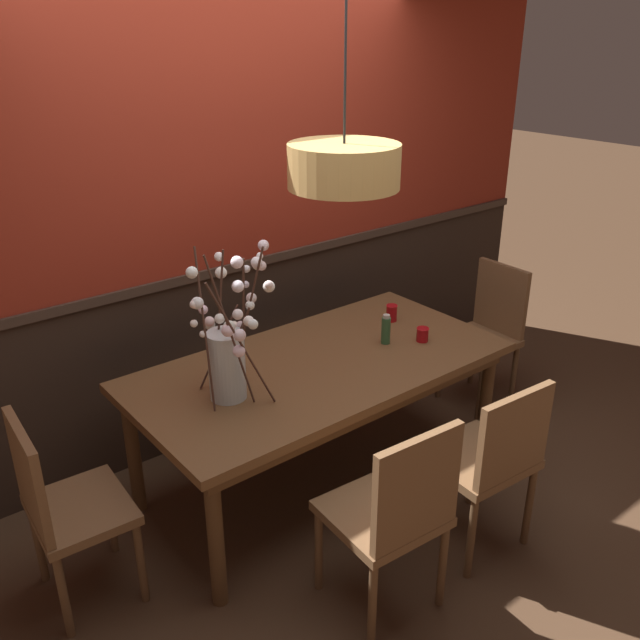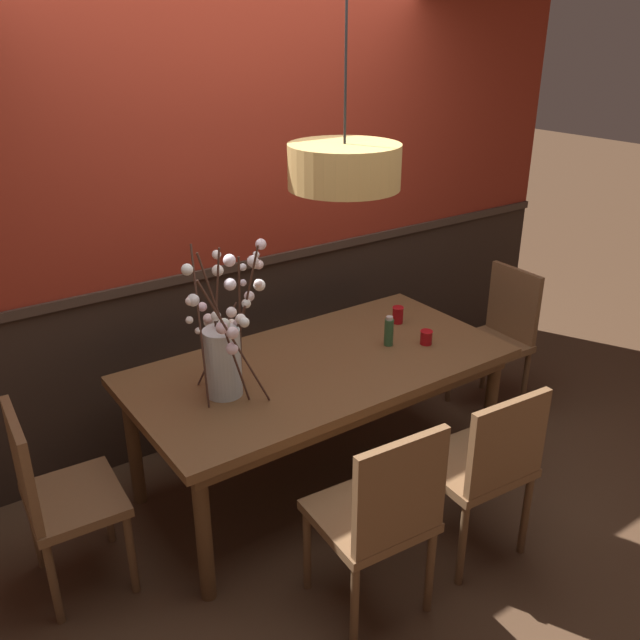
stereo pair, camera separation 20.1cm
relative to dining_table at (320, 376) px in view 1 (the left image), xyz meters
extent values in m
plane|color=#4C3321|center=(0.00, 0.00, -0.66)|extent=(24.00, 24.00, 0.00)
cube|color=#2D2119|center=(0.00, 0.83, -0.14)|extent=(4.98, 0.12, 1.03)
cube|color=#3E2E24|center=(0.00, 0.82, 0.39)|extent=(4.98, 0.14, 0.05)
cube|color=maroon|center=(0.00, 0.83, 1.22)|extent=(4.98, 0.12, 1.70)
cube|color=brown|center=(0.00, 0.00, 0.06)|extent=(1.95, 0.99, 0.05)
cube|color=brown|center=(0.00, 0.00, -0.01)|extent=(1.85, 0.88, 0.08)
cylinder|color=brown|center=(-0.89, -0.40, -0.31)|extent=(0.07, 0.07, 0.69)
cylinder|color=brown|center=(0.89, -0.40, -0.31)|extent=(0.07, 0.07, 0.69)
cylinder|color=brown|center=(-0.89, 0.40, -0.31)|extent=(0.07, 0.07, 0.69)
cylinder|color=brown|center=(0.89, 0.40, -0.31)|extent=(0.07, 0.07, 0.69)
cube|color=brown|center=(0.29, -0.82, -0.19)|extent=(0.48, 0.46, 0.04)
cube|color=brown|center=(0.27, -1.01, 0.04)|extent=(0.43, 0.07, 0.41)
cylinder|color=brown|center=(0.10, -0.62, -0.43)|extent=(0.04, 0.04, 0.44)
cylinder|color=brown|center=(0.49, -0.65, -0.43)|extent=(0.04, 0.04, 0.44)
cylinder|color=brown|center=(0.08, -0.99, -0.43)|extent=(0.04, 0.04, 0.44)
cylinder|color=brown|center=(0.47, -1.01, -0.43)|extent=(0.04, 0.04, 0.44)
cube|color=brown|center=(-1.29, 0.01, -0.21)|extent=(0.41, 0.46, 0.04)
cube|color=brown|center=(-1.46, 0.02, 0.03)|extent=(0.06, 0.42, 0.44)
cylinder|color=brown|center=(-1.12, 0.19, -0.44)|extent=(0.04, 0.04, 0.42)
cylinder|color=brown|center=(-1.14, -0.19, -0.44)|extent=(0.04, 0.04, 0.42)
cylinder|color=brown|center=(-1.44, 0.21, -0.44)|extent=(0.04, 0.04, 0.42)
cylinder|color=brown|center=(-1.47, -0.17, -0.44)|extent=(0.04, 0.04, 0.42)
cube|color=brown|center=(1.36, 0.03, -0.21)|extent=(0.40, 0.42, 0.04)
cube|color=brown|center=(1.53, 0.02, 0.04)|extent=(0.05, 0.39, 0.46)
cylinder|color=brown|center=(1.19, -0.14, -0.44)|extent=(0.04, 0.04, 0.42)
cylinder|color=brown|center=(1.20, 0.21, -0.44)|extent=(0.04, 0.04, 0.42)
cylinder|color=brown|center=(1.51, -0.15, -0.44)|extent=(0.04, 0.04, 0.42)
cylinder|color=brown|center=(1.52, 0.20, -0.44)|extent=(0.04, 0.04, 0.42)
cube|color=brown|center=(-0.26, 0.86, -0.21)|extent=(0.47, 0.42, 0.04)
cube|color=brown|center=(-0.24, 1.03, 0.02)|extent=(0.42, 0.07, 0.41)
cylinder|color=brown|center=(-0.08, 0.68, -0.44)|extent=(0.04, 0.04, 0.43)
cylinder|color=brown|center=(-0.46, 0.71, -0.44)|extent=(0.04, 0.04, 0.43)
cylinder|color=brown|center=(-0.06, 1.01, -0.44)|extent=(0.04, 0.04, 0.43)
cylinder|color=brown|center=(-0.43, 1.04, -0.44)|extent=(0.04, 0.04, 0.43)
cube|color=brown|center=(0.26, 0.86, -0.21)|extent=(0.44, 0.45, 0.04)
cube|color=brown|center=(0.27, 1.05, 0.03)|extent=(0.40, 0.06, 0.44)
cylinder|color=brown|center=(0.43, 0.66, -0.44)|extent=(0.04, 0.04, 0.43)
cylinder|color=brown|center=(0.07, 0.68, -0.44)|extent=(0.04, 0.04, 0.43)
cylinder|color=brown|center=(0.45, 1.03, -0.44)|extent=(0.04, 0.04, 0.43)
cylinder|color=brown|center=(0.09, 1.05, -0.44)|extent=(0.04, 0.04, 0.43)
cube|color=brown|center=(-0.32, -0.81, -0.20)|extent=(0.47, 0.47, 0.04)
cube|color=brown|center=(-0.34, -1.01, 0.05)|extent=(0.42, 0.07, 0.46)
cylinder|color=brown|center=(-0.50, -0.61, -0.44)|extent=(0.04, 0.04, 0.43)
cylinder|color=brown|center=(-0.12, -0.64, -0.44)|extent=(0.04, 0.04, 0.43)
cylinder|color=brown|center=(-0.53, -0.99, -0.44)|extent=(0.04, 0.04, 0.43)
cylinder|color=brown|center=(-0.14, -1.01, -0.44)|extent=(0.04, 0.04, 0.43)
cylinder|color=silver|center=(-0.55, -0.01, 0.24)|extent=(0.17, 0.17, 0.33)
cylinder|color=silver|center=(-0.55, -0.01, 0.12)|extent=(0.15, 0.15, 0.07)
cylinder|color=#472D23|center=(-0.51, 0.13, 0.28)|extent=(0.23, 0.03, 0.39)
sphere|color=white|center=(-0.53, 0.18, 0.39)|extent=(0.05, 0.05, 0.05)
sphere|color=white|center=(-0.53, 0.22, 0.44)|extent=(0.05, 0.05, 0.05)
sphere|color=white|center=(-0.52, 0.19, 0.37)|extent=(0.05, 0.05, 0.05)
cylinder|color=#472D23|center=(-0.65, -0.01, 0.45)|extent=(0.05, 0.16, 0.73)
sphere|color=white|center=(-0.66, 0.00, 0.43)|extent=(0.03, 0.03, 0.03)
sphere|color=white|center=(-0.66, 0.02, 0.57)|extent=(0.06, 0.06, 0.06)
sphere|color=white|center=(-0.69, 0.01, 0.72)|extent=(0.05, 0.05, 0.05)
sphere|color=white|center=(-0.68, 0.02, 0.57)|extent=(0.04, 0.04, 0.04)
sphere|color=white|center=(-0.69, 0.02, 0.48)|extent=(0.03, 0.03, 0.03)
cylinder|color=#472D23|center=(-0.44, -0.01, 0.45)|extent=(0.07, 0.24, 0.73)
sphere|color=white|center=(-0.44, -0.04, 0.52)|extent=(0.04, 0.04, 0.04)
sphere|color=white|center=(-0.35, 0.01, 0.68)|extent=(0.05, 0.05, 0.05)
sphere|color=white|center=(-0.32, 0.00, 0.77)|extent=(0.05, 0.05, 0.05)
sphere|color=white|center=(-0.41, 0.02, 0.60)|extent=(0.03, 0.03, 0.03)
sphere|color=white|center=(-0.34, -0.01, 0.68)|extent=(0.04, 0.04, 0.04)
sphere|color=white|center=(-0.46, 0.01, 0.42)|extent=(0.03, 0.03, 0.03)
cylinder|color=#472D23|center=(-0.49, 0.03, 0.30)|extent=(0.09, 0.20, 0.44)
sphere|color=white|center=(-0.46, 0.07, 0.39)|extent=(0.04, 0.04, 0.04)
sphere|color=white|center=(-0.52, 0.04, 0.32)|extent=(0.04, 0.04, 0.04)
sphere|color=white|center=(-0.46, 0.05, 0.40)|extent=(0.03, 0.03, 0.03)
sphere|color=white|center=(-0.37, 0.05, 0.51)|extent=(0.05, 0.05, 0.05)
cylinder|color=#472D23|center=(-0.59, -0.12, 0.46)|extent=(0.21, 0.02, 0.75)
sphere|color=white|center=(-0.60, -0.21, 0.70)|extent=(0.05, 0.05, 0.05)
sphere|color=white|center=(-0.59, -0.20, 0.80)|extent=(0.05, 0.05, 0.05)
sphere|color=white|center=(-0.58, -0.09, 0.48)|extent=(0.05, 0.05, 0.05)
sphere|color=white|center=(-0.57, -0.15, 0.55)|extent=(0.05, 0.05, 0.05)
sphere|color=white|center=(-0.60, -0.11, 0.47)|extent=(0.06, 0.06, 0.06)
cylinder|color=#472D23|center=(-0.57, -0.19, 0.41)|extent=(0.33, 0.02, 0.66)
sphere|color=white|center=(-0.57, -0.39, 0.76)|extent=(0.03, 0.03, 0.03)
sphere|color=white|center=(-0.57, -0.24, 0.55)|extent=(0.05, 0.05, 0.05)
sphere|color=white|center=(-0.54, -0.35, 0.73)|extent=(0.05, 0.05, 0.05)
sphere|color=white|center=(-0.58, -0.29, 0.56)|extent=(0.04, 0.04, 0.04)
sphere|color=white|center=(-0.59, -0.18, 0.40)|extent=(0.05, 0.05, 0.05)
sphere|color=white|center=(-0.59, -0.20, 0.48)|extent=(0.05, 0.05, 0.05)
cylinder|color=#472D23|center=(-0.46, -0.01, 0.42)|extent=(0.07, 0.15, 0.68)
sphere|color=white|center=(-0.38, -0.05, 0.75)|extent=(0.03, 0.03, 0.03)
sphere|color=white|center=(-0.40, -0.06, 0.72)|extent=(0.05, 0.05, 0.05)
sphere|color=white|center=(-0.44, -0.03, 0.69)|extent=(0.03, 0.03, 0.03)
cylinder|color=#472D23|center=(-0.55, 0.04, 0.44)|extent=(0.06, 0.09, 0.71)
sphere|color=white|center=(-0.53, 0.04, 0.68)|extent=(0.05, 0.05, 0.05)
sphere|color=white|center=(-0.56, 0.02, 0.47)|extent=(0.05, 0.05, 0.05)
sphere|color=white|center=(-0.50, 0.09, 0.73)|extent=(0.04, 0.04, 0.04)
cylinder|color=#9E0F14|center=(0.66, 0.15, 0.13)|extent=(0.06, 0.06, 0.10)
torus|color=red|center=(0.66, 0.15, 0.18)|extent=(0.07, 0.07, 0.01)
cylinder|color=silver|center=(0.66, 0.15, 0.11)|extent=(0.04, 0.04, 0.05)
cylinder|color=#9E0F14|center=(0.59, -0.15, 0.12)|extent=(0.06, 0.06, 0.08)
torus|color=red|center=(0.59, -0.15, 0.15)|extent=(0.07, 0.07, 0.01)
cylinder|color=silver|center=(0.59, -0.15, 0.11)|extent=(0.04, 0.04, 0.04)
cylinder|color=#2D5633|center=(0.42, -0.05, 0.15)|extent=(0.05, 0.05, 0.15)
cylinder|color=beige|center=(0.42, -0.05, 0.24)|extent=(0.04, 0.04, 0.02)
cylinder|color=tan|center=(0.10, -0.05, 1.08)|extent=(0.52, 0.52, 0.20)
sphere|color=#F9EAB7|center=(0.10, -0.05, 1.05)|extent=(0.14, 0.14, 0.14)
cylinder|color=black|center=(0.10, -0.05, 1.63)|extent=(0.01, 0.01, 0.90)
camera|label=1|loc=(-1.95, -2.42, 1.69)|focal=38.11mm
camera|label=2|loc=(-1.79, -2.54, 1.69)|focal=38.11mm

